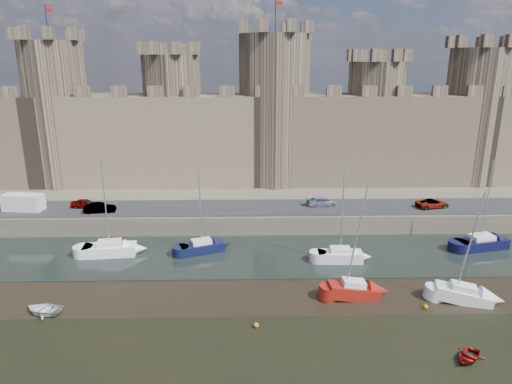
# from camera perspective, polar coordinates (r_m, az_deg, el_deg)

# --- Properties ---
(water_channel) EXTENTS (160.00, 12.00, 0.08)m
(water_channel) POSITION_cam_1_polar(r_m,az_deg,el_deg) (53.45, 1.53, -7.90)
(water_channel) COLOR black
(water_channel) RESTS_ON ground
(quay) EXTENTS (160.00, 60.00, 2.50)m
(quay) POSITION_cam_1_polar(r_m,az_deg,el_deg) (87.19, 0.42, 2.65)
(quay) COLOR #4C443A
(quay) RESTS_ON ground
(road) EXTENTS (160.00, 7.00, 0.10)m
(road) POSITION_cam_1_polar(r_m,az_deg,el_deg) (61.85, 1.11, -1.95)
(road) COLOR black
(road) RESTS_ON quay
(castle) EXTENTS (108.50, 11.00, 29.00)m
(castle) POSITION_cam_1_polar(r_m,az_deg,el_deg) (73.40, 0.21, 8.31)
(castle) COLOR #42382B
(castle) RESTS_ON quay
(car_0) EXTENTS (3.88, 1.84, 1.28)m
(car_0) POSITION_cam_1_polar(r_m,az_deg,el_deg) (65.72, -20.57, -1.37)
(car_0) COLOR gray
(car_0) RESTS_ON quay
(car_1) EXTENTS (4.15, 1.89, 1.32)m
(car_1) POSITION_cam_1_polar(r_m,az_deg,el_deg) (63.12, -18.93, -1.90)
(car_1) COLOR gray
(car_1) RESTS_ON quay
(car_2) EXTENTS (4.41, 2.32, 1.22)m
(car_2) POSITION_cam_1_polar(r_m,az_deg,el_deg) (63.09, 8.21, -1.21)
(car_2) COLOR gray
(car_2) RESTS_ON quay
(car_3) EXTENTS (4.82, 2.97, 1.25)m
(car_3) POSITION_cam_1_polar(r_m,az_deg,el_deg) (66.11, 21.19, -1.35)
(car_3) COLOR gray
(car_3) RESTS_ON quay
(van) EXTENTS (5.41, 2.77, 2.26)m
(van) POSITION_cam_1_polar(r_m,az_deg,el_deg) (67.80, -27.08, -1.19)
(van) COLOR silver
(van) RESTS_ON quay
(sailboat_0) EXTENTS (6.10, 2.84, 11.06)m
(sailboat_0) POSITION_cam_1_polar(r_m,az_deg,el_deg) (55.78, -17.82, -6.76)
(sailboat_0) COLOR white
(sailboat_0) RESTS_ON ground
(sailboat_1) EXTENTS (5.41, 3.62, 10.11)m
(sailboat_1) POSITION_cam_1_polar(r_m,az_deg,el_deg) (54.23, -6.81, -6.77)
(sailboat_1) COLOR black
(sailboat_1) RESTS_ON ground
(sailboat_2) EXTENTS (5.02, 2.10, 10.68)m
(sailboat_2) POSITION_cam_1_polar(r_m,az_deg,el_deg) (52.38, 10.44, -7.75)
(sailboat_2) COLOR silver
(sailboat_2) RESTS_ON ground
(sailboat_3) EXTENTS (6.58, 3.73, 10.87)m
(sailboat_3) POSITION_cam_1_polar(r_m,az_deg,el_deg) (61.16, 26.31, -5.67)
(sailboat_3) COLOR black
(sailboat_3) RESTS_ON ground
(sailboat_4) EXTENTS (5.00, 2.21, 11.43)m
(sailboat_4) POSITION_cam_1_polar(r_m,az_deg,el_deg) (45.44, 12.07, -11.84)
(sailboat_4) COLOR maroon
(sailboat_4) RESTS_ON ground
(sailboat_5) EXTENTS (5.39, 3.20, 10.92)m
(sailboat_5) POSITION_cam_1_polar(r_m,az_deg,el_deg) (47.97, 24.46, -11.51)
(sailboat_5) COLOR silver
(sailboat_5) RESTS_ON ground
(dinghy_4) EXTENTS (3.39, 3.42, 0.58)m
(dinghy_4) POSITION_cam_1_polar(r_m,az_deg,el_deg) (40.14, 25.02, -18.17)
(dinghy_4) COLOR maroon
(dinghy_4) RESTS_ON ground
(dinghy_6) EXTENTS (4.29, 3.77, 0.74)m
(dinghy_6) POSITION_cam_1_polar(r_m,az_deg,el_deg) (46.36, -25.04, -13.17)
(dinghy_6) COLOR silver
(dinghy_6) RESTS_ON ground
(buoy_1) EXTENTS (0.46, 0.46, 0.46)m
(buoy_1) POSITION_cam_1_polar(r_m,az_deg,el_deg) (40.38, 0.02, -16.30)
(buoy_1) COLOR orange
(buoy_1) RESTS_ON ground
(buoy_3) EXTENTS (0.42, 0.42, 0.42)m
(buoy_3) POSITION_cam_1_polar(r_m,az_deg,el_deg) (45.69, 20.45, -13.28)
(buoy_3) COLOR orange
(buoy_3) RESTS_ON ground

